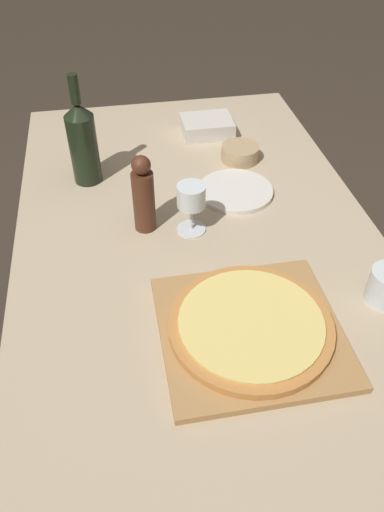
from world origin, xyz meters
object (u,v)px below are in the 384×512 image
Objects in this scene: wine_glass at (191,199)px; small_bowl at (240,153)px; pizza at (251,325)px; pepper_mill at (143,196)px; wine_bottle at (83,142)px.

wine_glass is 1.18× the size of small_bowl.
pizza is 0.45m from pepper_mill.
wine_bottle is at bearing 131.95° from wine_glass.
wine_bottle is 2.33× the size of wine_glass.
wine_glass is at bearing 99.35° from pizza.
pepper_mill reaches higher than small_bowl.
pizza is 2.97× the size of small_bowl.
pizza is at bearing -80.65° from wine_glass.
small_bowl is (0.48, 0.03, -0.10)m from wine_bottle.
wine_bottle reaches higher than wine_glass.
pizza is 0.75m from wine_bottle.
wine_glass reaches higher than pizza.
pizza is 1.08× the size of wine_bottle.
pizza is at bearing -63.95° from wine_bottle.
wine_bottle is 0.30m from pepper_mill.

